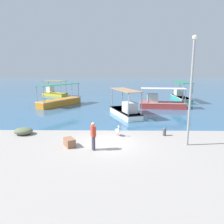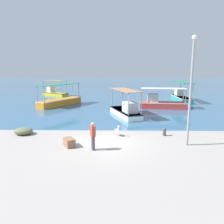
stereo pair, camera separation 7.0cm
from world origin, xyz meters
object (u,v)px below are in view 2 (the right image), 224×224
object	(u,v)px
fishing_boat_far_left	(60,101)
fishing_boat_outer	(54,92)
fishing_boat_near_right	(161,103)
cargo_crate	(69,142)
fishing_boat_near_left	(126,110)
fishing_boat_center	(181,97)
mooring_bollard	(164,131)
pelican	(117,131)
fisherman_standing	(93,135)
net_pile	(23,131)
lamp_post	(191,87)

from	to	relation	value
fishing_boat_far_left	fishing_boat_outer	xyz separation A→B (m)	(-3.53, 10.15, 0.01)
fishing_boat_outer	fishing_boat_near_right	bearing A→B (deg)	-35.91
fishing_boat_outer	cargo_crate	bearing A→B (deg)	-72.55
fishing_boat_far_left	fishing_boat_near_left	size ratio (longest dim) A/B	1.12
fishing_boat_far_left	cargo_crate	world-z (taller)	fishing_boat_far_left
fishing_boat_center	mooring_bollard	bearing A→B (deg)	-109.85
pelican	fishing_boat_near_left	bearing A→B (deg)	81.84
fishing_boat_far_left	fisherman_standing	distance (m)	16.70
fishing_boat_center	fishing_boat_far_left	bearing A→B (deg)	-166.52
net_pile	pelican	bearing A→B (deg)	-2.12
fishing_boat_outer	fisherman_standing	bearing A→B (deg)	-69.82
lamp_post	mooring_bollard	distance (m)	4.03
fishing_boat_far_left	fishing_boat_center	bearing A→B (deg)	13.48
fishing_boat_outer	pelican	world-z (taller)	fishing_boat_outer
fishing_boat_far_left	fishing_boat_outer	distance (m)	10.75
fishing_boat_far_left	fishing_boat_near_left	bearing A→B (deg)	-37.69
lamp_post	fisherman_standing	world-z (taller)	lamp_post
pelican	cargo_crate	distance (m)	3.72
fishing_boat_far_left	fishing_boat_center	xyz separation A→B (m)	(16.83, 4.03, 0.08)
fishing_boat_near_right	pelican	bearing A→B (deg)	-115.77
fishing_boat_outer	net_pile	bearing A→B (deg)	-80.00
fishing_boat_near_left	net_pile	xyz separation A→B (m)	(-7.84, -6.16, -0.38)
fishing_boat_outer	lamp_post	bearing A→B (deg)	-58.32
fishing_boat_center	cargo_crate	size ratio (longest dim) A/B	6.82
fishing_boat_near_left	pelican	xyz separation A→B (m)	(-0.92, -6.42, -0.25)
fisherman_standing	net_pile	bearing A→B (deg)	151.03
fishing_boat_near_left	mooring_bollard	xyz separation A→B (m)	(2.46, -6.31, -0.31)
mooring_bollard	net_pile	world-z (taller)	mooring_bollard
pelican	cargo_crate	size ratio (longest dim) A/B	0.90
net_pile	fishing_boat_outer	bearing A→B (deg)	100.00
fishing_boat_far_left	mooring_bollard	size ratio (longest dim) A/B	10.35
fisherman_standing	net_pile	distance (m)	6.27
lamp_post	cargo_crate	bearing A→B (deg)	-177.32
fishing_boat_near_left	lamp_post	size ratio (longest dim) A/B	0.84
mooring_bollard	fisherman_standing	distance (m)	5.66
fishing_boat_near_left	fishing_boat_outer	bearing A→B (deg)	125.56
fishing_boat_near_right	net_pile	distance (m)	16.46
mooring_bollard	lamp_post	bearing A→B (deg)	-62.54
fishing_boat_far_left	fishing_boat_near_left	world-z (taller)	fishing_boat_far_left
fishing_boat_far_left	fishing_boat_outer	world-z (taller)	fishing_boat_far_left
fishing_boat_near_right	cargo_crate	bearing A→B (deg)	-122.18
fishing_boat_center	fishing_boat_near_right	world-z (taller)	fishing_boat_center
fishing_boat_near_left	fishing_boat_near_right	xyz separation A→B (m)	(4.47, 4.75, 0.01)
net_pile	fishing_boat_center	bearing A→B (deg)	45.46
fishing_boat_far_left	cargo_crate	size ratio (longest dim) A/B	7.07
fishing_boat_outer	net_pile	world-z (taller)	fishing_boat_outer
pelican	lamp_post	distance (m)	5.81
fishing_boat_center	fisherman_standing	world-z (taller)	fishing_boat_center
lamp_post	net_pile	distance (m)	12.01
cargo_crate	fisherman_standing	bearing A→B (deg)	-20.48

